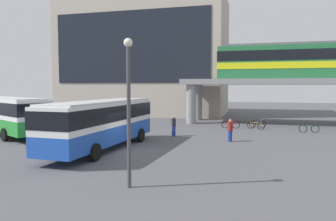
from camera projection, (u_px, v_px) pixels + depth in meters
The scene contains 13 objects.
ground_plane at pixel (166, 131), 29.99m from camera, with size 120.00×120.00×0.00m, color #515156.
station_building at pixel (146, 57), 49.64m from camera, with size 24.26×13.04×17.22m.
elevated_platform at pixel (325, 85), 34.45m from camera, with size 30.67×6.03×4.97m.
train at pixel (332, 60), 34.11m from camera, with size 23.93×2.96×3.84m.
bus_main at pixel (102, 119), 21.04m from camera, with size 3.13×11.15×3.22m.
bus_secondary at pixel (6, 112), 27.26m from camera, with size 10.93×7.46×3.22m.
bicycle_red at pixel (231, 124), 32.13m from camera, with size 1.79×0.15×1.04m.
bicycle_green at pixel (309, 128), 29.06m from camera, with size 1.78×0.31×1.04m.
bicycle_blue at pixel (258, 124), 32.56m from camera, with size 1.69×0.70×1.04m.
bicycle_orange at pixel (256, 125), 31.43m from camera, with size 1.67×0.75×1.04m.
pedestrian_near_building at pixel (230, 131), 24.25m from camera, with size 0.43×0.48×1.68m.
pedestrian_at_kerb at pixel (174, 127), 26.87m from camera, with size 0.42×0.48×1.70m.
lamp_post at pixel (129, 100), 12.95m from camera, with size 0.36×0.36×6.05m.
Camera 1 is at (7.84, -18.71, 4.12)m, focal length 34.49 mm.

